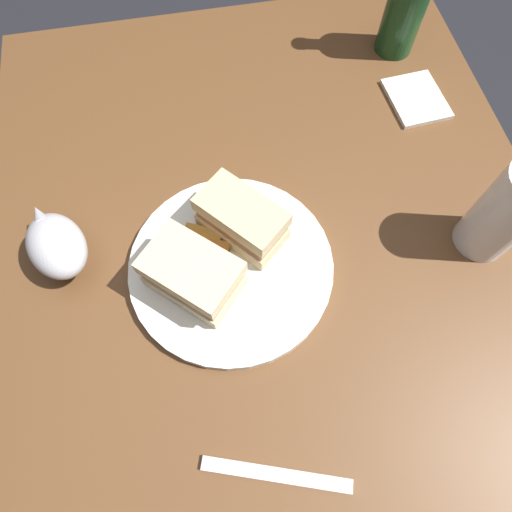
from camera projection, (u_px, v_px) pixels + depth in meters
The scene contains 12 objects.
ground_plane at pixel (268, 359), 1.31m from camera, with size 6.00×6.00×0.00m, color black.
dining_table at pixel (272, 327), 0.97m from camera, with size 1.11×0.84×0.75m, color brown.
plate at pixel (231, 267), 0.62m from camera, with size 0.29×0.29×0.02m, color silver.
sandwich_half_left at pixel (242, 220), 0.60m from camera, with size 0.14×0.13×0.07m.
sandwich_half_right at pixel (193, 274), 0.57m from camera, with size 0.14×0.14×0.07m.
potato_wedge_front at pixel (203, 236), 0.62m from camera, with size 0.05×0.02×0.02m, color #B77F33.
potato_wedge_middle at pixel (212, 247), 0.61m from camera, with size 0.05×0.02×0.02m, color #AD702D.
potato_wedge_back at pixel (174, 253), 0.61m from camera, with size 0.05×0.02×0.02m, color #AD702D.
pint_glass at pixel (502, 217), 0.58m from camera, with size 0.08×0.08×0.16m.
gravy_boat at pixel (57, 245), 0.59m from camera, with size 0.13×0.11×0.07m.
napkin at pixel (416, 99), 0.75m from camera, with size 0.11×0.09×0.01m, color silver.
fork at pixel (276, 475), 0.51m from camera, with size 0.18×0.02×0.01m, color silver.
Camera 1 is at (-0.24, 0.08, 1.32)m, focal length 30.47 mm.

